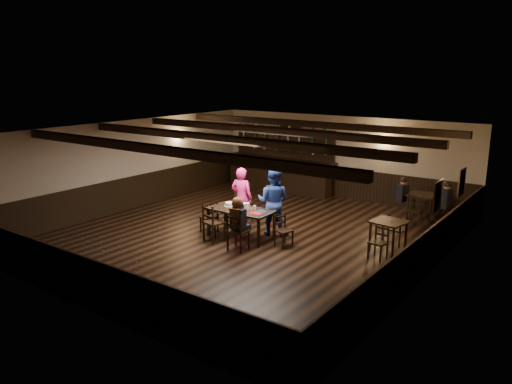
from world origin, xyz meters
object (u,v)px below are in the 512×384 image
Objects in this scene: dining_table at (241,212)px; bar_counter at (281,170)px; man_blue at (273,202)px; cake at (230,204)px; chair_near_left at (211,220)px; chair_near_right at (236,229)px; woman_pink at (242,198)px.

dining_table is 5.42m from bar_counter.
man_blue is 5.66× the size of cake.
chair_near_left is 0.92m from chair_near_right.
cake is (-0.42, 0.08, 0.12)m from dining_table.
dining_table is at bearing -10.63° from cake.
bar_counter is at bearing 108.69° from cake.
woman_pink is (-0.11, 1.37, 0.27)m from chair_near_left.
bar_counter reaches higher than cake.
chair_near_left is 0.54× the size of man_blue.
cake is at bearing 89.98° from chair_near_left.
bar_counter is at bearing 112.61° from dining_table.
chair_near_left is 3.07× the size of cake.
woman_pink reaches higher than chair_near_right.
chair_near_right is at bearing 72.97° from man_blue.
chair_near_right is at bearing -59.09° from dining_table.
chair_near_left reaches higher than cake.
cake is 0.07× the size of bar_counter.
man_blue is at bearing 54.64° from dining_table.
chair_near_left is 5.90m from bar_counter.
chair_near_left is at bearing -73.61° from bar_counter.
chair_near_right is 2.97× the size of cake.
dining_table is 1.02× the size of woman_pink.
woman_pink is (-0.53, 0.71, 0.14)m from dining_table.
man_blue is at bearing 89.59° from chair_near_right.
dining_table is 0.89m from woman_pink.
man_blue is (0.92, 1.36, 0.32)m from chair_near_left.
woman_pink is at bearing 126.68° from dining_table.
cake is (-0.90, 0.89, 0.26)m from chair_near_right.
bar_counter reaches higher than chair_near_right.
woman_pink reaches higher than dining_table.
bar_counter is at bearing -75.65° from man_blue.
cake is (0.00, 0.74, 0.24)m from chair_near_left.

